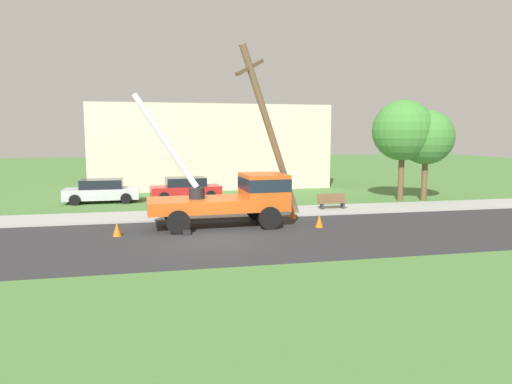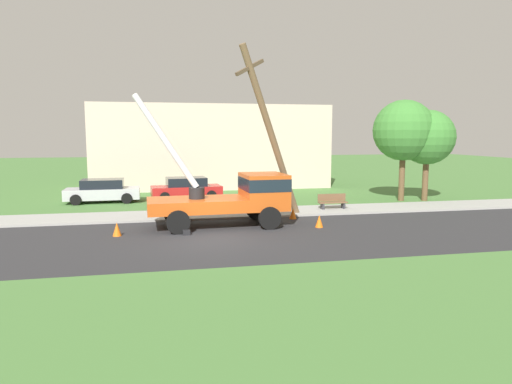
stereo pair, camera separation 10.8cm
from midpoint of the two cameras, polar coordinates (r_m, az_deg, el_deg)
The scene contains 14 objects.
ground_plane at distance 30.12m, azimuth -7.81°, elevation -0.77°, with size 120.00×120.00×0.00m, color #477538.
road_asphalt at distance 18.35m, azimuth -5.18°, elevation -5.83°, with size 80.00×8.11×0.01m, color #2B2B2D.
sidewalk_strip at distance 23.70m, azimuth -6.71°, elevation -2.78°, with size 80.00×2.86×0.10m, color #9E9E99.
utility_truck at distance 20.72m, azimuth -2.37°, elevation -0.36°, with size 6.85×3.21×5.98m.
leaning_utility_pole at distance 22.13m, azimuth 2.01°, elevation 7.39°, with size 3.82×2.57×8.27m.
traffic_cone_ahead at distance 20.64m, azimuth 8.06°, elevation -3.63°, with size 0.36×0.36×0.56m, color orange.
traffic_cone_behind at distance 19.53m, azimuth -16.85°, elevation -4.49°, with size 0.36×0.36×0.56m, color orange.
traffic_cone_curbside at distance 22.54m, azimuth 4.78°, elevation -2.67°, with size 0.36×0.36×0.56m, color orange.
parked_sedan_silver at distance 29.48m, azimuth -18.51°, elevation 0.15°, with size 4.43×2.08×1.42m.
parked_sedan_red at distance 29.51m, azimuth -8.59°, elevation 0.44°, with size 4.54×2.26×1.42m.
park_bench at distance 25.34m, azimuth 9.66°, elevation -1.24°, with size 1.60×0.45×0.90m.
roadside_tree_near at distance 29.89m, azimuth 18.08°, elevation 7.30°, with size 3.76×3.76×6.28m.
roadside_tree_far at distance 30.44m, azimuth 20.72°, elevation 6.38°, with size 3.39×3.39×5.67m.
lowrise_building_backdrop at distance 36.66m, azimuth -5.53°, elevation 5.68°, with size 18.00×6.00×6.40m, color beige.
Camera 2 is at (-1.97, -17.78, 4.11)m, focal length 31.98 mm.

